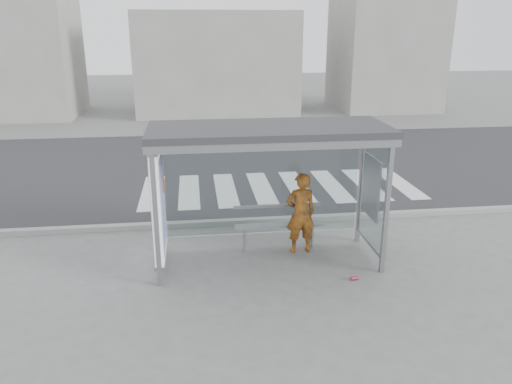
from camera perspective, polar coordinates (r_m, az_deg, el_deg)
The scene contains 11 objects.
ground at distance 9.67m, azimuth 1.38°, elevation -7.89°, with size 80.00×80.00×0.00m, color #5F605D.
road at distance 16.20m, azimuth -2.34°, elevation 3.08°, with size 30.00×10.00×0.01m, color #262628.
curb at distance 11.41m, azimuth -0.09°, elevation -3.31°, with size 30.00×0.18×0.12m, color gray.
crosswalk at distance 13.95m, azimuth 2.67°, elevation 0.51°, with size 7.55×3.00×0.00m.
bus_shelter at distance 8.98m, azimuth -0.93°, elevation 3.57°, with size 4.25×1.65×2.62m.
building_left at distance 27.97m, azimuth -26.19°, elevation 13.98°, with size 6.00×5.00×6.00m, color gray.
building_center at distance 26.66m, azimuth -4.58°, elevation 14.52°, with size 8.00×5.00×5.00m, color gray.
building_right at distance 28.52m, azimuth 14.53°, elevation 16.28°, with size 5.00×5.00×7.00m, color gray.
person at distance 9.77m, azimuth 5.12°, elevation -2.43°, with size 0.60×0.39×1.64m, color #C25D12.
bench at distance 9.94m, azimuth 2.59°, elevation -3.73°, with size 1.76×0.32×0.91m.
soda_can at distance 9.15m, azimuth 11.18°, elevation -9.65°, with size 0.07×0.07×0.13m, color #BE384E.
Camera 1 is at (-1.33, -8.57, 4.28)m, focal length 35.00 mm.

